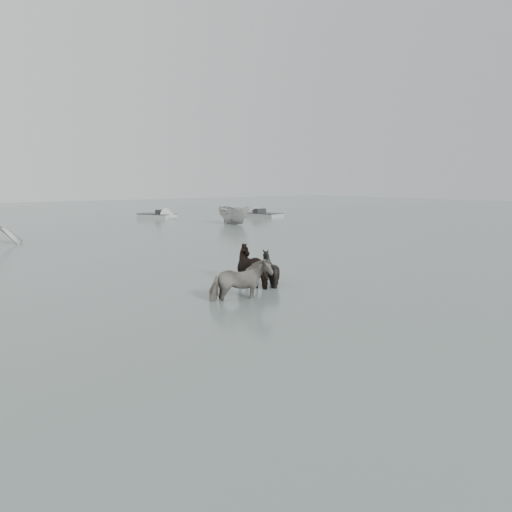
# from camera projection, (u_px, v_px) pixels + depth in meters

# --- Properties ---
(ground) EXTENTS (140.00, 140.00, 0.00)m
(ground) POSITION_uv_depth(u_px,v_px,m) (306.00, 286.00, 15.52)
(ground) COLOR #4C5B53
(ground) RESTS_ON ground
(pony_pinto) EXTENTS (1.82, 1.17, 1.42)m
(pony_pinto) POSITION_uv_depth(u_px,v_px,m) (240.00, 275.00, 13.57)
(pony_pinto) COLOR black
(pony_pinto) RESTS_ON ground
(pony_dark) EXTENTS (1.75, 1.86, 1.50)m
(pony_dark) POSITION_uv_depth(u_px,v_px,m) (256.00, 261.00, 15.69)
(pony_dark) COLOR black
(pony_dark) RESTS_ON ground
(pony_black) EXTENTS (1.58, 1.50, 1.38)m
(pony_black) POSITION_uv_depth(u_px,v_px,m) (270.00, 262.00, 15.77)
(pony_black) COLOR black
(pony_black) RESTS_ON ground
(boat_small) EXTENTS (2.09, 4.15, 1.53)m
(boat_small) POSITION_uv_depth(u_px,v_px,m) (234.00, 214.00, 37.60)
(boat_small) COLOR #AAAAA6
(boat_small) RESTS_ON ground
(skiff_port) EXTENTS (2.21, 4.69, 0.75)m
(skiff_port) POSITION_uv_depth(u_px,v_px,m) (264.00, 213.00, 44.55)
(skiff_port) COLOR #9A9C99
(skiff_port) RESTS_ON ground
(skiff_mid) EXTENTS (3.18, 4.82, 0.75)m
(skiff_mid) POSITION_uv_depth(u_px,v_px,m) (157.00, 214.00, 43.62)
(skiff_mid) COLOR #A1A3A1
(skiff_mid) RESTS_ON ground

